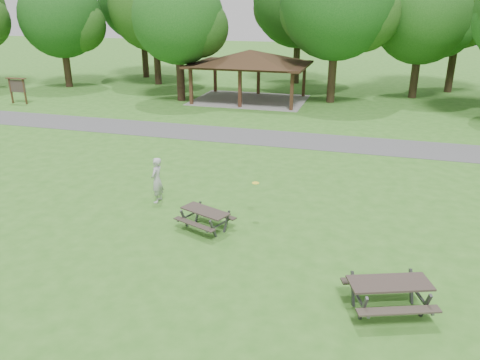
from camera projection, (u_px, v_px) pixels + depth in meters
name	position (u px, v px, depth m)	size (l,w,h in m)	color
ground	(167.00, 268.00, 13.22)	(160.00, 160.00, 0.00)	#326C1E
asphalt_path	(273.00, 138.00, 25.78)	(120.00, 3.20, 0.02)	#49484B
pavilion	(250.00, 59.00, 34.71)	(8.60, 7.01, 3.76)	#392214
notice_board	(17.00, 86.00, 34.09)	(1.60, 0.30, 1.88)	#382114
tree_row_b	(62.00, 19.00, 39.54)	(7.14, 6.80, 9.28)	#2F1E15
tree_row_c	(155.00, 8.00, 40.55)	(8.19, 7.80, 10.67)	black
tree_row_d	(179.00, 21.00, 33.70)	(6.93, 6.60, 9.27)	black
tree_row_e	(338.00, 6.00, 32.73)	(8.40, 8.00, 11.02)	#302115
tree_row_f	(423.00, 19.00, 34.65)	(7.35, 7.00, 9.55)	black
tree_deep_a	(142.00, 1.00, 44.26)	(8.40, 8.00, 11.38)	black
tree_deep_b	(300.00, 4.00, 40.91)	(8.40, 8.00, 11.13)	black
picnic_table_middle	(205.00, 215.00, 15.28)	(1.99, 1.81, 0.71)	#2F2722
picnic_table_far	(389.00, 289.00, 11.16)	(2.35, 2.12, 0.84)	#2E2521
frisbee_in_flight	(256.00, 183.00, 15.76)	(0.31, 0.31, 0.02)	yellow
frisbee_thrower	(157.00, 180.00, 17.29)	(0.63, 0.41, 1.73)	#AEAEB1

